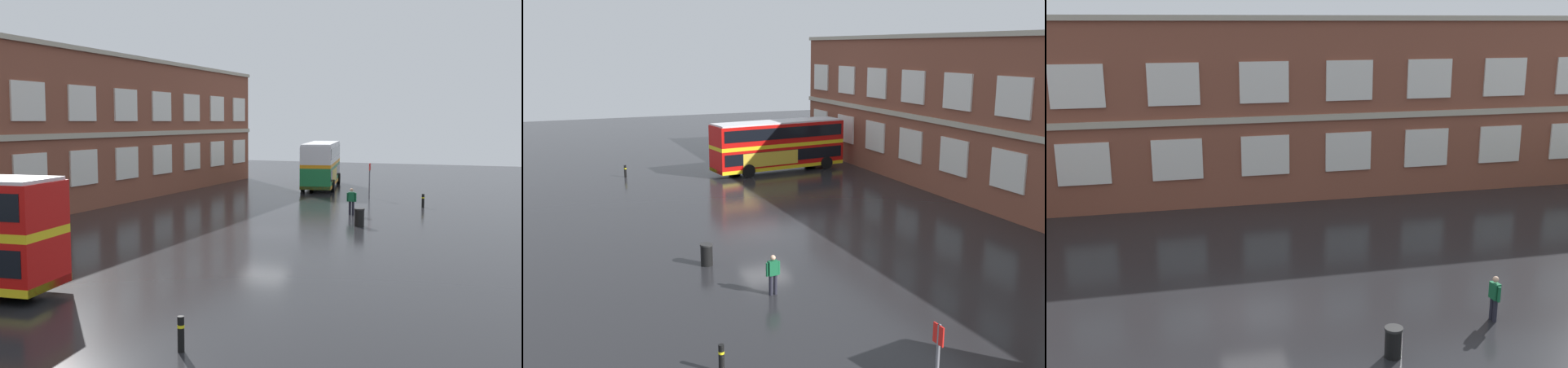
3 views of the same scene
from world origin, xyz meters
The scene contains 4 objects.
ground_plane centered at (0.00, 2.00, 0.00)m, with size 120.00×120.00×0.00m, color black.
brick_terminal_building centered at (2.85, 17.98, 5.26)m, with size 55.05×8.19×10.80m.
waiting_passenger centered at (8.23, -2.73, 0.93)m, with size 0.27×0.64×1.70m.
station_litter_bin centered at (3.80, -4.31, 0.52)m, with size 0.60×0.60×1.03m.
Camera 3 is at (-3.15, -21.50, 10.48)m, focal length 43.64 mm.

